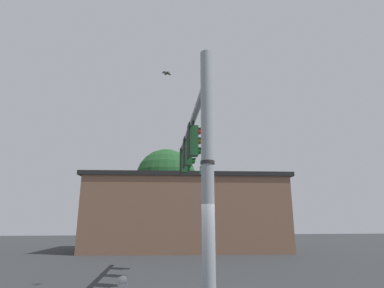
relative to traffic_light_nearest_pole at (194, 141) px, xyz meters
name	(u,v)px	position (x,y,z in m)	size (l,w,h in m)	color
signal_pole	(208,173)	(2.89, -0.06, -1.56)	(0.31, 0.31, 6.45)	gray
mast_arm	(191,126)	(-0.86, -0.01, 0.80)	(0.20, 0.20, 7.50)	gray
traffic_light_nearest_pole	(194,141)	(0.00, 0.00, 0.00)	(0.54, 0.49, 1.31)	black
traffic_light_mid_inner	(189,152)	(-1.82, 0.03, 0.00)	(0.54, 0.49, 1.31)	black
traffic_light_mid_outer	(185,161)	(-3.65, 0.05, 0.00)	(0.54, 0.49, 1.31)	black
street_name_sign	(205,165)	(2.58, -0.06, -1.30)	(1.43, 0.35, 0.22)	#147238
bird_flying	(167,73)	(0.25, -1.01, 2.37)	(0.27, 0.33, 0.09)	#4C4742
storefront_building	(186,213)	(-12.98, 1.14, -2.10)	(7.87, 14.98, 5.35)	brown
tree_by_storefront	(166,180)	(-12.99, -0.40, 0.35)	(4.61, 4.61, 7.46)	#4C3823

